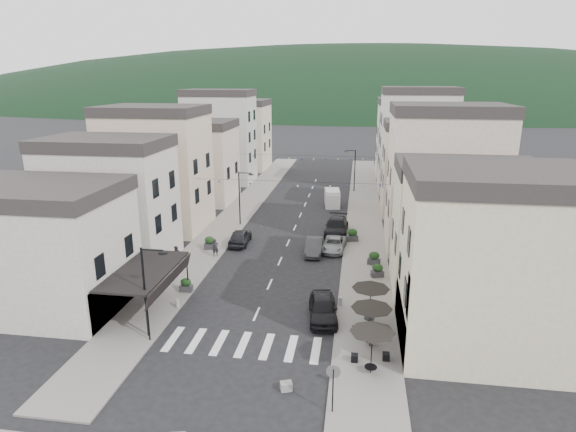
# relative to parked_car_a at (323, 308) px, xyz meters

# --- Properties ---
(ground) EXTENTS (700.00, 700.00, 0.00)m
(ground) POSITION_rel_parked_car_a_xyz_m (-4.60, -6.00, -0.79)
(ground) COLOR black
(ground) RESTS_ON ground
(sidewalk_left) EXTENTS (4.00, 76.00, 0.12)m
(sidewalk_left) POSITION_rel_parked_car_a_xyz_m (-12.10, 26.00, -0.73)
(sidewalk_left) COLOR slate
(sidewalk_left) RESTS_ON ground
(sidewalk_right) EXTENTS (4.00, 76.00, 0.12)m
(sidewalk_right) POSITION_rel_parked_car_a_xyz_m (2.90, 26.00, -0.73)
(sidewalk_right) COLOR slate
(sidewalk_right) RESTS_ON ground
(hill_backdrop) EXTENTS (640.00, 360.00, 70.00)m
(hill_backdrop) POSITION_rel_parked_car_a_xyz_m (-4.60, 294.00, -0.79)
(hill_backdrop) COLOR black
(hill_backdrop) RESTS_ON ground
(boutique_building) EXTENTS (12.00, 8.00, 8.00)m
(boutique_building) POSITION_rel_parked_car_a_xyz_m (-20.10, -1.00, 3.21)
(boutique_building) COLOR #ACA99D
(boutique_building) RESTS_ON ground
(bistro_building) EXTENTS (10.00, 8.00, 10.00)m
(bistro_building) POSITION_rel_parked_car_a_xyz_m (9.90, -2.00, 4.21)
(bistro_building) COLOR #BFB598
(bistro_building) RESTS_ON ground
(boutique_awning) EXTENTS (3.77, 7.50, 3.28)m
(boutique_awning) POSITION_rel_parked_car_a_xyz_m (-11.85, -1.00, 2.32)
(boutique_awning) COLOR black
(boutique_awning) RESTS_ON ground
(buildings_row_left) EXTENTS (10.20, 54.16, 14.00)m
(buildings_row_left) POSITION_rel_parked_car_a_xyz_m (-19.10, 31.75, 5.33)
(buildings_row_left) COLOR #ACA99D
(buildings_row_left) RESTS_ON ground
(buildings_row_right) EXTENTS (10.20, 54.16, 14.50)m
(buildings_row_right) POSITION_rel_parked_car_a_xyz_m (9.90, 30.59, 5.53)
(buildings_row_right) COLOR #BFB598
(buildings_row_right) RESTS_ON ground
(cafe_terrace) EXTENTS (2.50, 8.10, 2.53)m
(cafe_terrace) POSITION_rel_parked_car_a_xyz_m (3.10, -3.20, 1.56)
(cafe_terrace) COLOR black
(cafe_terrace) RESTS_ON ground
(streetlamp_left_near) EXTENTS (1.70, 0.56, 6.00)m
(streetlamp_left_near) POSITION_rel_parked_car_a_xyz_m (-10.42, -4.00, 2.91)
(streetlamp_left_near) COLOR black
(streetlamp_left_near) RESTS_ON ground
(streetlamp_left_far) EXTENTS (1.70, 0.56, 6.00)m
(streetlamp_left_far) POSITION_rel_parked_car_a_xyz_m (-10.42, 20.00, 2.91)
(streetlamp_left_far) COLOR black
(streetlamp_left_far) RESTS_ON ground
(streetlamp_right_far) EXTENTS (1.70, 0.56, 6.00)m
(streetlamp_right_far) POSITION_rel_parked_car_a_xyz_m (1.22, 38.00, 2.91)
(streetlamp_right_far) COLOR black
(streetlamp_right_far) RESTS_ON ground
(traffic_sign) EXTENTS (0.70, 0.07, 2.70)m
(traffic_sign) POSITION_rel_parked_car_a_xyz_m (1.20, -9.50, 1.13)
(traffic_sign) COLOR black
(traffic_sign) RESTS_ON ground
(bollards) EXTENTS (11.66, 10.26, 0.60)m
(bollards) POSITION_rel_parked_car_a_xyz_m (-4.60, -0.50, -0.37)
(bollards) COLOR gray
(bollards) RESTS_ON ground
(bunting_near) EXTENTS (19.00, 0.28, 0.62)m
(bunting_near) POSITION_rel_parked_car_a_xyz_m (-4.60, 16.00, 4.86)
(bunting_near) COLOR black
(bunting_near) RESTS_ON ground
(bunting_far) EXTENTS (19.00, 0.28, 0.62)m
(bunting_far) POSITION_rel_parked_car_a_xyz_m (-4.60, 32.00, 4.86)
(bunting_far) COLOR black
(bunting_far) RESTS_ON ground
(parked_car_a) EXTENTS (2.43, 4.84, 1.58)m
(parked_car_a) POSITION_rel_parked_car_a_xyz_m (0.00, 0.00, 0.00)
(parked_car_a) COLOR black
(parked_car_a) RESTS_ON ground
(parked_car_b) EXTENTS (1.65, 4.36, 1.42)m
(parked_car_b) POSITION_rel_parked_car_a_xyz_m (-1.80, 12.40, -0.08)
(parked_car_b) COLOR #2D2D2F
(parked_car_b) RESTS_ON ground
(parked_car_c) EXTENTS (2.40, 4.57, 1.23)m
(parked_car_c) POSITION_rel_parked_car_a_xyz_m (0.00, 13.50, -0.18)
(parked_car_c) COLOR gray
(parked_car_c) RESTS_ON ground
(parked_car_d) EXTENTS (2.40, 5.63, 1.62)m
(parked_car_d) POSITION_rel_parked_car_a_xyz_m (0.00, 18.49, 0.02)
(parked_car_d) COLOR black
(parked_car_d) RESTS_ON ground
(parked_car_e) EXTENTS (1.96, 4.47, 1.50)m
(parked_car_e) POSITION_rel_parked_car_a_xyz_m (-9.20, 13.96, -0.04)
(parked_car_e) COLOR black
(parked_car_e) RESTS_ON ground
(delivery_van) EXTENTS (2.26, 4.64, 2.14)m
(delivery_van) POSITION_rel_parked_car_a_xyz_m (-1.16, 30.05, 0.26)
(delivery_van) COLOR silver
(delivery_van) RESTS_ON ground
(pedestrian_a) EXTENTS (0.70, 0.61, 1.61)m
(pedestrian_a) POSITION_rel_parked_car_a_xyz_m (-10.54, 10.12, 0.13)
(pedestrian_a) COLOR black
(pedestrian_a) RESTS_ON sidewalk_left
(pedestrian_b) EXTENTS (1.00, 0.93, 1.64)m
(pedestrian_b) POSITION_rel_parked_car_a_xyz_m (-13.31, 7.73, 0.15)
(pedestrian_b) COLOR #231F29
(pedestrian_b) RESTS_ON sidewalk_left
(concrete_block_b) EXTENTS (0.72, 0.63, 0.45)m
(concrete_block_b) POSITION_rel_parked_car_a_xyz_m (-1.30, -8.02, -0.57)
(concrete_block_b) COLOR gray
(concrete_block_b) RESTS_ON ground
(planter_la) EXTENTS (0.96, 0.54, 1.06)m
(planter_la) POSITION_rel_parked_car_a_xyz_m (-10.60, 2.57, -0.16)
(planter_la) COLOR #313134
(planter_la) RESTS_ON sidewalk_left
(planter_lb) EXTENTS (1.23, 0.89, 1.24)m
(planter_lb) POSITION_rel_parked_car_a_xyz_m (-11.62, 11.85, -0.07)
(planter_lb) COLOR #2A2A2C
(planter_lb) RESTS_ON sidewalk_left
(planter_ra) EXTENTS (1.11, 0.80, 1.12)m
(planter_ra) POSITION_rel_parked_car_a_xyz_m (3.86, 7.50, -0.13)
(planter_ra) COLOR #2D2D30
(planter_ra) RESTS_ON sidewalk_right
(planter_rb) EXTENTS (1.16, 0.82, 1.17)m
(planter_rb) POSITION_rel_parked_car_a_xyz_m (3.65, 10.16, -0.10)
(planter_rb) COLOR #2B2B2E
(planter_rb) RESTS_ON sidewalk_right
(planter_rc) EXTENTS (1.24, 0.86, 1.26)m
(planter_rc) POSITION_rel_parked_car_a_xyz_m (1.66, 16.15, -0.06)
(planter_rc) COLOR #2D2D30
(planter_rc) RESTS_ON sidewalk_right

